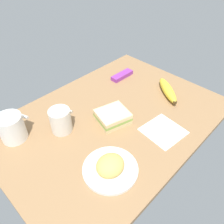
# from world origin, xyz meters

# --- Properties ---
(tabletop) EXTENTS (0.90, 0.64, 0.02)m
(tabletop) POSITION_xyz_m (0.00, 0.00, 0.01)
(tabletop) COLOR #936D47
(tabletop) RESTS_ON ground
(plate_of_food) EXTENTS (0.18, 0.18, 0.06)m
(plate_of_food) POSITION_xyz_m (-0.18, -0.17, 0.04)
(plate_of_food) COLOR white
(plate_of_food) RESTS_ON tabletop
(coffee_mug_black) EXTENTS (0.10, 0.08, 0.09)m
(coffee_mug_black) POSITION_xyz_m (-0.18, 0.09, 0.07)
(coffee_mug_black) COLOR silver
(coffee_mug_black) RESTS_ON tabletop
(coffee_mug_milky) EXTENTS (0.11, 0.09, 0.10)m
(coffee_mug_milky) POSITION_xyz_m (-0.32, 0.18, 0.07)
(coffee_mug_milky) COLOR white
(coffee_mug_milky) RESTS_ON tabletop
(sandwich_main) EXTENTS (0.14, 0.13, 0.04)m
(sandwich_main) POSITION_xyz_m (-0.01, -0.01, 0.04)
(sandwich_main) COLOR beige
(sandwich_main) RESTS_ON tabletop
(banana) EXTENTS (0.15, 0.17, 0.04)m
(banana) POSITION_xyz_m (0.29, -0.07, 0.04)
(banana) COLOR yellow
(banana) RESTS_ON tabletop
(snack_bar) EXTENTS (0.12, 0.04, 0.02)m
(snack_bar) POSITION_xyz_m (0.25, 0.17, 0.03)
(snack_bar) COLOR purple
(snack_bar) RESTS_ON tabletop
(paper_napkin) EXTENTS (0.15, 0.15, 0.00)m
(paper_napkin) POSITION_xyz_m (0.08, -0.19, 0.02)
(paper_napkin) COLOR white
(paper_napkin) RESTS_ON tabletop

